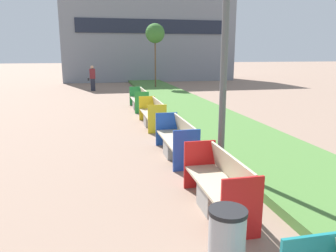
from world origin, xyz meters
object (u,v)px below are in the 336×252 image
Objects in this scene: bench_red_frame at (219,189)px; bench_yellow_frame at (153,116)px; litter_bin at (227,245)px; bench_green_frame at (140,101)px; sapling_tree_far at (155,34)px; bench_blue_frame at (177,142)px; pedestrian_walking at (93,78)px.

bench_red_frame is 6.60m from bench_yellow_frame.
bench_green_frame is at bearing 87.32° from litter_bin.
bench_green_frame is at bearing 89.98° from bench_red_frame.
litter_bin is 0.19× the size of sapling_tree_far.
bench_blue_frame is 7.33m from bench_green_frame.
bench_yellow_frame is 0.49× the size of sapling_tree_far.
sapling_tree_far is 2.62× the size of pedestrian_walking.
pedestrian_walking is at bearing 94.61° from litter_bin.
pedestrian_walking is (-2.19, 8.14, 0.52)m from bench_green_frame.
bench_yellow_frame reaches higher than litter_bin.
pedestrian_walking reaches higher than bench_green_frame.
bench_yellow_frame is 0.99× the size of bench_green_frame.
pedestrian_walking is (-1.62, 20.14, 0.44)m from litter_bin.
bench_green_frame is 8.45m from pedestrian_walking.
bench_blue_frame is 1.25× the size of pedestrian_walking.
bench_green_frame is (0.00, 10.30, 0.01)m from bench_red_frame.
bench_green_frame is at bearing -105.19° from sapling_tree_far.
litter_bin is at bearing -92.68° from bench_green_frame.
bench_yellow_frame is 1.29× the size of pedestrian_walking.
bench_red_frame is 0.86× the size of bench_green_frame.
bench_green_frame is 1.31× the size of pedestrian_walking.
sapling_tree_far is at bearing -0.07° from pedestrian_walking.
sapling_tree_far is at bearing 79.42° from bench_yellow_frame.
bench_blue_frame is at bearing -98.13° from sapling_tree_far.
bench_green_frame is (0.00, 7.33, 0.00)m from bench_blue_frame.
bench_yellow_frame is at bearing -90.01° from bench_green_frame.
bench_yellow_frame is 12.05m from pedestrian_walking.
bench_green_frame is at bearing 89.99° from bench_blue_frame.
bench_blue_frame is 0.96× the size of bench_green_frame.
bench_red_frame is 10.30m from bench_green_frame.
bench_green_frame is at bearing -74.97° from pedestrian_walking.
bench_yellow_frame is (0.00, 6.60, 0.01)m from bench_red_frame.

